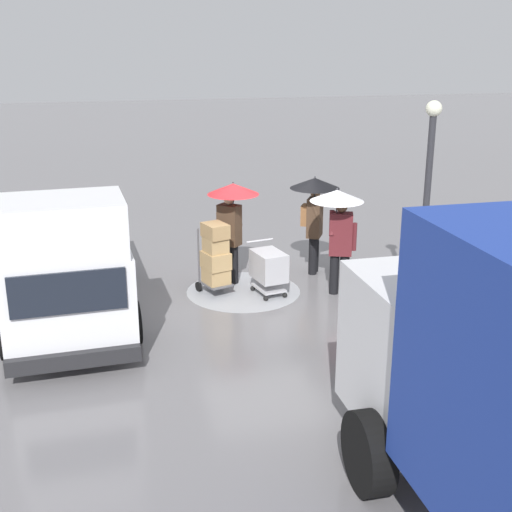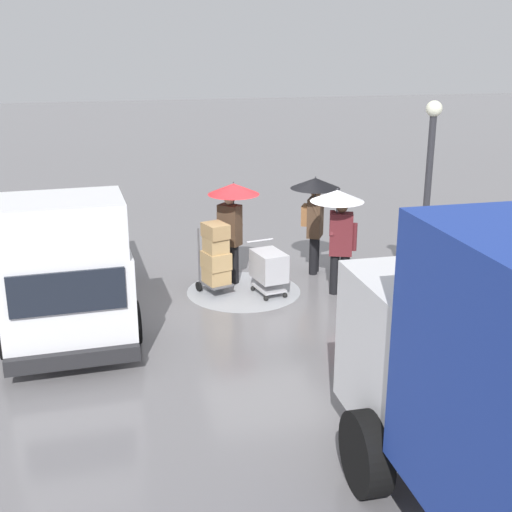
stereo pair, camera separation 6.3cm
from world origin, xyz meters
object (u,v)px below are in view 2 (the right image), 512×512
(hand_dolly_boxes, at_px, (216,256))
(shopping_cart_vendor, at_px, (269,267))
(pedestrian_black_side, at_px, (232,209))
(street_lamp, at_px, (428,187))
(pedestrian_pink_side, at_px, (315,203))
(cargo_van_parked_right, at_px, (66,257))
(pedestrian_white_side, at_px, (339,217))

(hand_dolly_boxes, bearing_deg, shopping_cart_vendor, 163.81)
(pedestrian_black_side, distance_m, street_lamp, 3.92)
(shopping_cart_vendor, xyz_separation_m, pedestrian_pink_side, (-1.25, -0.99, 1.00))
(cargo_van_parked_right, distance_m, pedestrian_pink_side, 5.24)
(shopping_cart_vendor, bearing_deg, pedestrian_white_side, 168.17)
(hand_dolly_boxes, bearing_deg, cargo_van_parked_right, 12.60)
(cargo_van_parked_right, height_order, street_lamp, street_lamp)
(street_lamp, bearing_deg, shopping_cart_vendor, -31.05)
(street_lamp, bearing_deg, pedestrian_white_side, -46.20)
(shopping_cart_vendor, xyz_separation_m, hand_dolly_boxes, (1.01, -0.29, 0.23))
(hand_dolly_boxes, height_order, pedestrian_pink_side, pedestrian_pink_side)
(shopping_cart_vendor, bearing_deg, pedestrian_black_side, -55.60)
(pedestrian_white_side, bearing_deg, street_lamp, 133.80)
(pedestrian_pink_side, distance_m, pedestrian_white_side, 1.27)
(cargo_van_parked_right, distance_m, hand_dolly_boxes, 2.90)
(pedestrian_black_side, bearing_deg, pedestrian_white_side, 149.71)
(hand_dolly_boxes, xyz_separation_m, street_lamp, (-3.50, 1.80, 1.58))
(pedestrian_pink_side, bearing_deg, pedestrian_black_side, 5.20)
(pedestrian_pink_side, bearing_deg, hand_dolly_boxes, 17.17)
(cargo_van_parked_right, bearing_deg, pedestrian_black_side, -160.36)
(hand_dolly_boxes, relative_size, pedestrian_black_side, 0.67)
(pedestrian_black_side, distance_m, pedestrian_white_side, 2.18)
(pedestrian_white_side, bearing_deg, pedestrian_pink_side, -86.81)
(pedestrian_pink_side, distance_m, street_lamp, 2.90)
(shopping_cart_vendor, xyz_separation_m, street_lamp, (-2.50, 1.50, 1.80))
(cargo_van_parked_right, xyz_separation_m, pedestrian_pink_side, (-5.06, -1.32, 0.39))
(pedestrian_white_side, xyz_separation_m, street_lamp, (-1.18, 1.23, 0.80))
(pedestrian_black_side, xyz_separation_m, street_lamp, (-3.06, 2.33, 0.79))
(street_lamp, bearing_deg, pedestrian_pink_side, -63.42)
(cargo_van_parked_right, xyz_separation_m, pedestrian_white_side, (-5.13, -0.06, 0.39))
(cargo_van_parked_right, bearing_deg, shopping_cart_vendor, -174.99)
(pedestrian_black_side, bearing_deg, street_lamp, 142.75)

